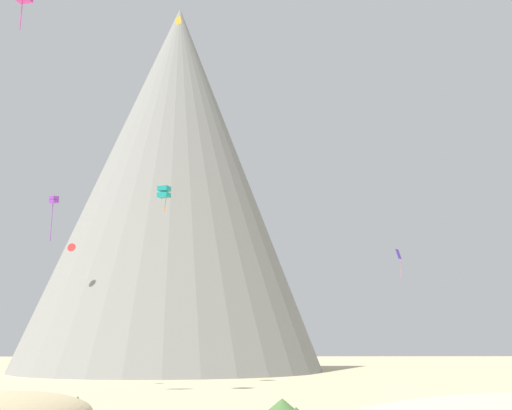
{
  "coord_description": "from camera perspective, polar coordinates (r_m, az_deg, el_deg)",
  "views": [
    {
      "loc": [
        1.67,
        -28.15,
        4.48
      ],
      "look_at": [
        3.87,
        37.92,
        19.6
      ],
      "focal_mm": 42.68,
      "sensor_mm": 36.0,
      "label": 1
    }
  ],
  "objects": [
    {
      "name": "kite_gold_high",
      "position": [
        74.24,
        -7.27,
        16.77
      ],
      "size": [
        0.78,
        0.46,
        0.99
      ],
      "rotation": [
        0.0,
        0.0,
        4.92
      ],
      "color": "gold"
    },
    {
      "name": "kite_red_mid",
      "position": [
        89.77,
        -16.86,
        -3.85
      ],
      "size": [
        1.28,
        0.72,
        1.25
      ],
      "rotation": [
        0.0,
        0.0,
        3.0
      ],
      "color": "red"
    },
    {
      "name": "rock_massif",
      "position": [
        108.8,
        -7.58,
        -0.47
      ],
      "size": [
        64.95,
        64.95,
        67.25
      ],
      "color": "gray",
      "rests_on": "ground_plane"
    },
    {
      "name": "kite_teal_mid",
      "position": [
        73.94,
        -8.62,
        1.21
      ],
      "size": [
        1.63,
        1.66,
        3.23
      ],
      "rotation": [
        0.0,
        0.0,
        2.79
      ],
      "color": "teal"
    },
    {
      "name": "kite_indigo_mid",
      "position": [
        80.61,
        13.26,
        -4.82
      ],
      "size": [
        0.84,
        0.91,
        4.11
      ],
      "rotation": [
        0.0,
        0.0,
        3.14
      ],
      "color": "#5138B2"
    },
    {
      "name": "kite_violet_mid",
      "position": [
        71.19,
        -18.43,
        0.35
      ],
      "size": [
        1.08,
        1.09,
        5.08
      ],
      "rotation": [
        0.0,
        0.0,
        2.57
      ],
      "color": "purple"
    },
    {
      "name": "bush_ridge_crest",
      "position": [
        44.37,
        -16.4,
        -17.48
      ],
      "size": [
        1.06,
        1.06,
        1.08
      ],
      "primitive_type": "cone",
      "rotation": [
        0.0,
        0.0,
        3.2
      ],
      "color": "#386633",
      "rests_on": "ground_plane"
    },
    {
      "name": "bush_far_right",
      "position": [
        42.83,
        2.47,
        -18.25
      ],
      "size": [
        2.59,
        2.59,
        0.92
      ],
      "primitive_type": "cone",
      "rotation": [
        0.0,
        0.0,
        0.14
      ],
      "color": "#477238",
      "rests_on": "ground_plane"
    }
  ]
}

